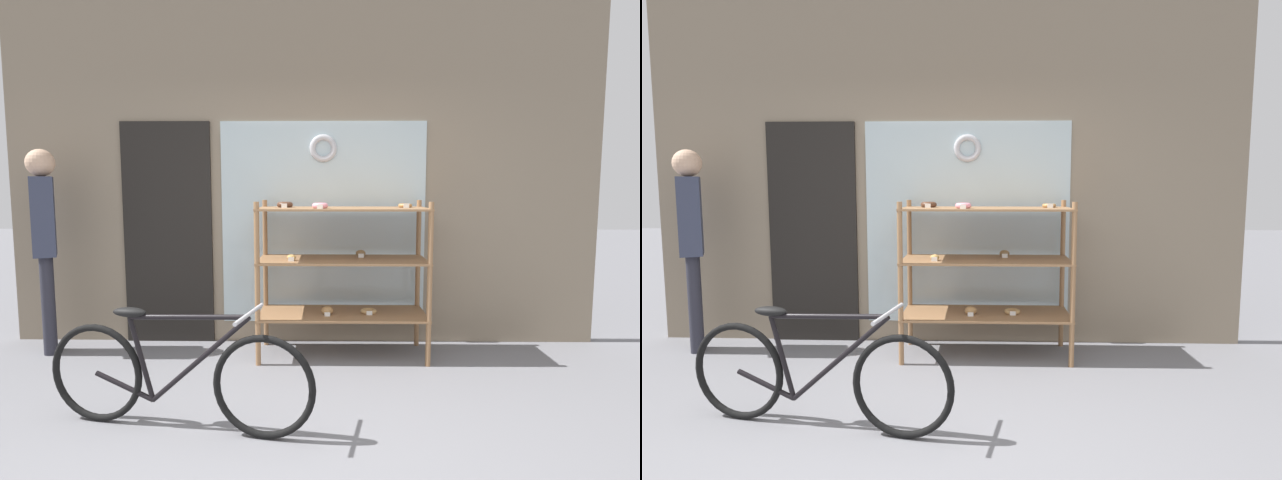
{
  "view_description": "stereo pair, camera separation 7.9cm",
  "coord_description": "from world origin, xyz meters",
  "views": [
    {
      "loc": [
        0.25,
        -2.46,
        1.5
      ],
      "look_at": [
        0.19,
        1.24,
        1.1
      ],
      "focal_mm": 28.0,
      "sensor_mm": 36.0,
      "label": 1
    },
    {
      "loc": [
        0.32,
        -2.45,
        1.5
      ],
      "look_at": [
        0.19,
        1.24,
        1.1
      ],
      "focal_mm": 28.0,
      "sensor_mm": 36.0,
      "label": 2
    }
  ],
  "objects": [
    {
      "name": "ground_plane",
      "position": [
        0.0,
        0.0,
        0.0
      ],
      "size": [
        30.0,
        30.0,
        0.0
      ],
      "primitive_type": "plane",
      "color": "slate"
    },
    {
      "name": "storefront_facade",
      "position": [
        -0.04,
        2.3,
        1.59
      ],
      "size": [
        5.57,
        0.13,
        3.24
      ],
      "color": "gray",
      "rests_on": "ground_plane"
    },
    {
      "name": "display_case",
      "position": [
        0.37,
        1.87,
        0.83
      ],
      "size": [
        1.47,
        0.59,
        1.37
      ],
      "color": "#8E6642",
      "rests_on": "ground_plane"
    },
    {
      "name": "bicycle",
      "position": [
        -0.69,
        0.47,
        0.34
      ],
      "size": [
        1.72,
        0.5,
        0.77
      ],
      "rotation": [
        0.0,
        0.0,
        -0.19
      ],
      "color": "black",
      "rests_on": "ground_plane"
    },
    {
      "name": "pedestrian",
      "position": [
        -2.26,
        1.89,
        1.09
      ],
      "size": [
        0.31,
        0.37,
        1.82
      ],
      "rotation": [
        0.0,
        0.0,
        2.05
      ],
      "color": "#282833",
      "rests_on": "ground_plane"
    }
  ]
}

